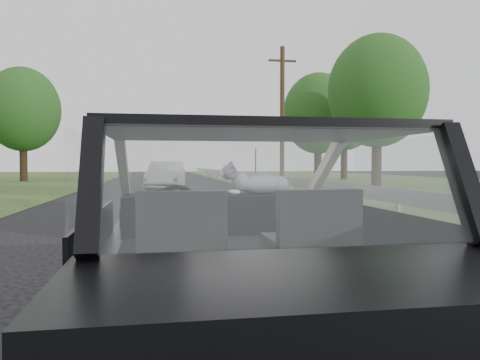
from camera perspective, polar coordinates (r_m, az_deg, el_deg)
name	(u,v)px	position (r m, az deg, el deg)	size (l,w,h in m)	color
ground	(240,351)	(3.29, 0.01, -20.13)	(140.00, 140.00, 0.00)	#323134
subject_car	(240,242)	(3.09, 0.01, -7.59)	(1.80, 4.00, 1.45)	black
dashboard	(226,213)	(3.69, -1.70, -4.07)	(1.58, 0.45, 0.30)	black
driver_seat	(181,226)	(2.74, -7.21, -5.58)	(0.50, 0.72, 0.42)	black
passenger_seat	(313,223)	(2.89, 8.89, -5.19)	(0.50, 0.72, 0.42)	black
steering_wheel	(176,209)	(3.35, -7.75, -3.50)	(0.36, 0.36, 0.04)	black
cat	(262,183)	(3.71, 2.66, -0.40)	(0.58, 0.18, 0.26)	#8F8FA1
guardrail	(325,186)	(13.89, 10.30, -0.74)	(0.05, 90.00, 0.32)	#A1A1A1
other_car	(166,176)	(21.88, -8.99, 0.51)	(1.61, 4.09, 1.34)	beige
highway_sign	(256,166)	(29.83, 1.92, 1.78)	(0.09, 0.89, 2.22)	#155A24
utility_pole	(282,117)	(24.42, 5.17, 7.62)	(0.24, 0.24, 7.25)	#3C2B19
tree_1	(377,113)	(25.39, 16.36, 7.81)	(5.06, 5.06, 7.67)	#2C5E1E
tree_2	(318,129)	(30.89, 9.50, 6.10)	(4.56, 4.56, 6.90)	#2C5E1E
tree_3	(344,126)	(37.97, 12.60, 6.45)	(5.55, 5.55, 8.41)	#2C5E1E
tree_6	(23,126)	(35.89, -24.94, 5.99)	(5.07, 5.07, 7.68)	#2C5E1E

